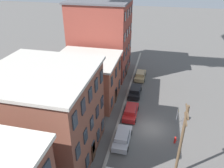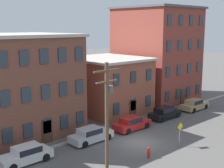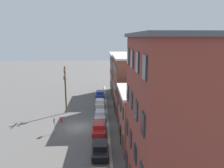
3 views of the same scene
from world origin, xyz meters
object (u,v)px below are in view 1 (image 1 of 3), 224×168
Objects in this scene: car_black at (135,91)px; car_silver at (122,137)px; car_tan at (140,75)px; utility_pole at (182,139)px; caution_sign at (178,113)px; car_red at (131,111)px; fire_hydrant at (175,140)px.

car_silver is at bearing 179.92° from car_black.
car_tan is 0.51× the size of utility_pole.
car_black is 9.02m from caution_sign.
utility_pole is at bearing -164.20° from car_tan.
car_tan is (6.15, -0.21, 0.00)m from car_black.
car_red is at bearing -178.37° from car_black.
car_silver is 1.83× the size of caution_sign.
fire_hydrant is at bearing -159.69° from car_tan.
car_tan is at bearing 20.31° from fire_hydrant.
caution_sign is at bearing -2.46° from utility_pole.
utility_pole reaches higher than car_red.
utility_pole is (-8.88, -5.99, 4.07)m from car_red.
car_red is at bearing 88.40° from caution_sign.
car_silver is 1.00× the size of car_tan.
car_red is 7.43m from fire_hydrant.
car_silver is at bearing 61.58° from utility_pole.
utility_pole is at bearing 178.66° from fire_hydrant.
caution_sign reaches higher than car_black.
car_black reaches higher than fire_hydrant.
caution_sign reaches higher than car_silver.
car_black and car_tan have the same top height.
car_black is at bearing 31.54° from fire_hydrant.
car_silver is 8.51m from caution_sign.
car_red is at bearing 179.79° from car_tan.
utility_pole is (-14.86, -6.16, 4.07)m from car_black.
car_tan is 1.83× the size of caution_sign.
utility_pole is at bearing 177.54° from caution_sign.
fire_hydrant is (4.65, -0.11, -4.34)m from utility_pole.
car_tan is at bearing -1.99° from car_black.
caution_sign is at bearing -133.29° from car_black.
utility_pole is at bearing -146.01° from car_red.
car_silver is 11.52m from car_black.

